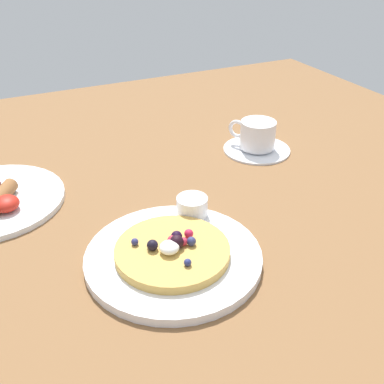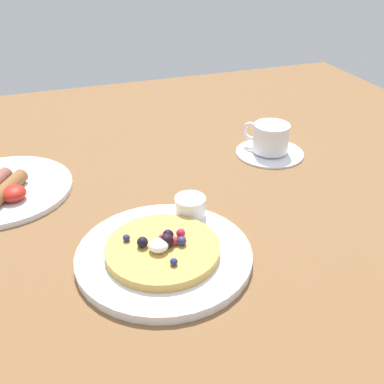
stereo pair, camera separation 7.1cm
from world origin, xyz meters
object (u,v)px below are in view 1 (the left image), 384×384
(pancake_plate, at_px, (173,257))
(coffee_saucer, at_px, (257,149))
(syrup_ramekin, at_px, (193,207))
(coffee_cup, at_px, (257,134))

(pancake_plate, distance_m, coffee_saucer, 0.40)
(syrup_ramekin, relative_size, coffee_saucer, 0.35)
(syrup_ramekin, xyz_separation_m, coffee_saucer, (0.24, 0.19, -0.03))
(coffee_saucer, distance_m, coffee_cup, 0.03)
(pancake_plate, bearing_deg, coffee_saucer, 40.18)
(coffee_cup, bearing_deg, syrup_ramekin, -141.91)
(pancake_plate, relative_size, coffee_saucer, 1.80)
(syrup_ramekin, distance_m, coffee_cup, 0.30)
(coffee_cup, bearing_deg, pancake_plate, -139.57)
(coffee_saucer, bearing_deg, coffee_cup, 125.50)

